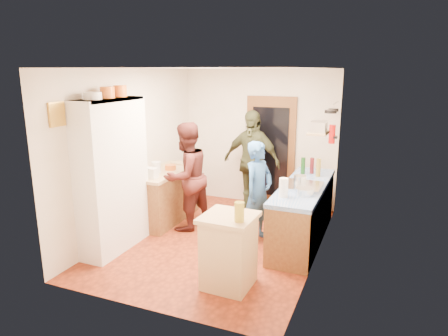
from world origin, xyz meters
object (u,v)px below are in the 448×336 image
Objects in this scene: person_back at (252,162)px; hutch_body at (113,176)px; person_left at (190,176)px; island_base at (229,253)px; person_hob at (259,192)px; right_counter_base at (303,214)px.

hutch_body is at bearing -113.16° from person_back.
person_left is (0.67, 1.11, -0.21)m from hutch_body.
hutch_body is 1.31m from person_left.
island_base is at bearing -69.58° from person_back.
person_hob is 0.82× the size of person_back.
person_back reaches higher than island_base.
person_left is at bearing 130.63° from island_base.
person_hob is at bearing -157.29° from right_counter_base.
hutch_body reaches higher than right_counter_base.
person_back reaches higher than right_counter_base.
right_counter_base is 1.24× the size of person_left.
person_back is (1.35, 2.25, -0.16)m from hutch_body.
person_hob is 1.33m from person_back.
person_hob is (-0.07, 1.41, 0.35)m from island_base.
hutch_body is at bearing -152.53° from right_counter_base.
person_hob is (-0.63, -0.26, 0.36)m from right_counter_base.
island_base reaches higher than right_counter_base.
person_back is (-0.52, 1.21, 0.17)m from person_hob.
hutch_body is 2.08m from island_base.
person_back is (0.68, 1.14, 0.06)m from person_left.
island_base is 0.55× the size of person_hob.
right_counter_base is at bearing -48.29° from person_hob.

